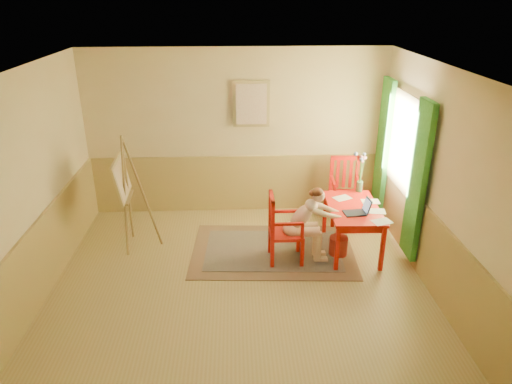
{
  "coord_description": "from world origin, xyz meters",
  "views": [
    {
      "loc": [
        -0.03,
        -5.36,
        3.6
      ],
      "look_at": [
        0.25,
        0.55,
        1.05
      ],
      "focal_mm": 32.9,
      "sensor_mm": 36.0,
      "label": 1
    }
  ],
  "objects_px": {
    "figure": "(306,221)",
    "laptop": "(359,210)",
    "chair_left": "(282,229)",
    "easel": "(124,183)",
    "chair_back": "(345,190)",
    "table": "(353,212)"
  },
  "relations": [
    {
      "from": "chair_left",
      "to": "easel",
      "type": "xyz_separation_m",
      "value": [
        -2.26,
        0.53,
        0.53
      ]
    },
    {
      "from": "figure",
      "to": "laptop",
      "type": "height_order",
      "value": "figure"
    },
    {
      "from": "table",
      "to": "figure",
      "type": "relative_size",
      "value": 1.09
    },
    {
      "from": "chair_left",
      "to": "table",
      "type": "bearing_deg",
      "value": 12.38
    },
    {
      "from": "easel",
      "to": "figure",
      "type": "bearing_deg",
      "value": -11.24
    },
    {
      "from": "chair_left",
      "to": "chair_back",
      "type": "distance_m",
      "value": 1.71
    },
    {
      "from": "chair_back",
      "to": "easel",
      "type": "height_order",
      "value": "easel"
    },
    {
      "from": "easel",
      "to": "chair_left",
      "type": "bearing_deg",
      "value": -13.14
    },
    {
      "from": "table",
      "to": "chair_left",
      "type": "height_order",
      "value": "chair_left"
    },
    {
      "from": "chair_left",
      "to": "easel",
      "type": "distance_m",
      "value": 2.38
    },
    {
      "from": "chair_back",
      "to": "laptop",
      "type": "bearing_deg",
      "value": -94.29
    },
    {
      "from": "chair_left",
      "to": "laptop",
      "type": "bearing_deg",
      "value": 0.97
    },
    {
      "from": "chair_left",
      "to": "figure",
      "type": "xyz_separation_m",
      "value": [
        0.34,
        0.01,
        0.11
      ]
    },
    {
      "from": "table",
      "to": "chair_back",
      "type": "bearing_deg",
      "value": 83.9
    },
    {
      "from": "easel",
      "to": "chair_back",
      "type": "bearing_deg",
      "value": 11.89
    },
    {
      "from": "chair_left",
      "to": "easel",
      "type": "relative_size",
      "value": 0.58
    },
    {
      "from": "chair_back",
      "to": "figure",
      "type": "bearing_deg",
      "value": -123.67
    },
    {
      "from": "figure",
      "to": "laptop",
      "type": "distance_m",
      "value": 0.75
    },
    {
      "from": "chair_left",
      "to": "laptop",
      "type": "xyz_separation_m",
      "value": [
        1.07,
        0.02,
        0.25
      ]
    },
    {
      "from": "chair_back",
      "to": "figure",
      "type": "relative_size",
      "value": 0.97
    },
    {
      "from": "chair_back",
      "to": "laptop",
      "type": "height_order",
      "value": "chair_back"
    },
    {
      "from": "table",
      "to": "figure",
      "type": "xyz_separation_m",
      "value": [
        -0.72,
        -0.22,
        -0.01
      ]
    }
  ]
}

